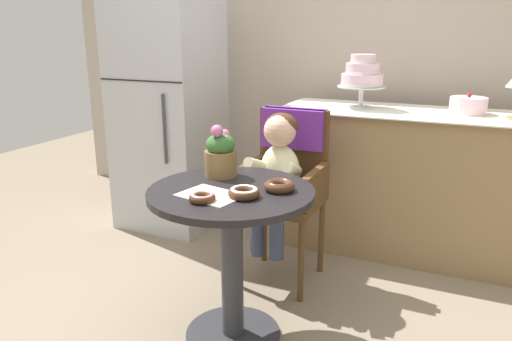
{
  "coord_description": "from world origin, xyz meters",
  "views": [
    {
      "loc": [
        0.91,
        -1.77,
        1.38
      ],
      "look_at": [
        0.05,
        0.15,
        0.77
      ],
      "focal_mm": 34.38,
      "sensor_mm": 36.0,
      "label": 1
    }
  ],
  "objects_px": {
    "donut_front": "(279,185)",
    "tiered_cake_stand": "(362,76)",
    "wicker_chair": "(289,167)",
    "donut_side": "(202,197)",
    "seated_child": "(278,168)",
    "flower_vase": "(221,153)",
    "round_layer_cake": "(468,105)",
    "refrigerator": "(168,107)",
    "donut_mid": "(244,192)",
    "cafe_table": "(232,235)"
  },
  "relations": [
    {
      "from": "tiered_cake_stand",
      "to": "seated_child",
      "type": "bearing_deg",
      "value": -108.16
    },
    {
      "from": "donut_mid",
      "to": "round_layer_cake",
      "type": "xyz_separation_m",
      "value": [
        0.78,
        1.42,
        0.21
      ]
    },
    {
      "from": "seated_child",
      "to": "refrigerator",
      "type": "relative_size",
      "value": 0.43
    },
    {
      "from": "wicker_chair",
      "to": "refrigerator",
      "type": "distance_m",
      "value": 1.15
    },
    {
      "from": "wicker_chair",
      "to": "flower_vase",
      "type": "distance_m",
      "value": 0.58
    },
    {
      "from": "donut_mid",
      "to": "flower_vase",
      "type": "distance_m",
      "value": 0.34
    },
    {
      "from": "donut_front",
      "to": "donut_mid",
      "type": "height_order",
      "value": "donut_front"
    },
    {
      "from": "round_layer_cake",
      "to": "refrigerator",
      "type": "height_order",
      "value": "refrigerator"
    },
    {
      "from": "donut_mid",
      "to": "cafe_table",
      "type": "bearing_deg",
      "value": 143.26
    },
    {
      "from": "donut_front",
      "to": "refrigerator",
      "type": "bearing_deg",
      "value": 140.34
    },
    {
      "from": "donut_front",
      "to": "tiered_cake_stand",
      "type": "xyz_separation_m",
      "value": [
        0.06,
        1.23,
        0.36
      ]
    },
    {
      "from": "cafe_table",
      "to": "tiered_cake_stand",
      "type": "distance_m",
      "value": 1.45
    },
    {
      "from": "donut_mid",
      "to": "flower_vase",
      "type": "relative_size",
      "value": 0.53
    },
    {
      "from": "donut_mid",
      "to": "wicker_chair",
      "type": "bearing_deg",
      "value": 96.73
    },
    {
      "from": "donut_front",
      "to": "round_layer_cake",
      "type": "bearing_deg",
      "value": 62.02
    },
    {
      "from": "seated_child",
      "to": "donut_mid",
      "type": "height_order",
      "value": "seated_child"
    },
    {
      "from": "wicker_chair",
      "to": "tiered_cake_stand",
      "type": "relative_size",
      "value": 2.88
    },
    {
      "from": "round_layer_cake",
      "to": "donut_side",
      "type": "bearing_deg",
      "value": -120.67
    },
    {
      "from": "donut_front",
      "to": "tiered_cake_stand",
      "type": "bearing_deg",
      "value": 87.24
    },
    {
      "from": "seated_child",
      "to": "donut_mid",
      "type": "distance_m",
      "value": 0.62
    },
    {
      "from": "flower_vase",
      "to": "donut_mid",
      "type": "bearing_deg",
      "value": -45.32
    },
    {
      "from": "wicker_chair",
      "to": "donut_front",
      "type": "distance_m",
      "value": 0.66
    },
    {
      "from": "seated_child",
      "to": "round_layer_cake",
      "type": "distance_m",
      "value": 1.22
    },
    {
      "from": "donut_front",
      "to": "tiered_cake_stand",
      "type": "relative_size",
      "value": 0.39
    },
    {
      "from": "cafe_table",
      "to": "flower_vase",
      "type": "xyz_separation_m",
      "value": [
        -0.13,
        0.16,
        0.32
      ]
    },
    {
      "from": "wicker_chair",
      "to": "donut_side",
      "type": "relative_size",
      "value": 8.93
    },
    {
      "from": "cafe_table",
      "to": "donut_side",
      "type": "xyz_separation_m",
      "value": [
        -0.03,
        -0.18,
        0.23
      ]
    },
    {
      "from": "wicker_chair",
      "to": "flower_vase",
      "type": "xyz_separation_m",
      "value": [
        -0.14,
        -0.53,
        0.19
      ]
    },
    {
      "from": "donut_side",
      "to": "seated_child",
      "type": "bearing_deg",
      "value": 86.94
    },
    {
      "from": "seated_child",
      "to": "donut_mid",
      "type": "xyz_separation_m",
      "value": [
        0.09,
        -0.61,
        0.06
      ]
    },
    {
      "from": "seated_child",
      "to": "donut_side",
      "type": "bearing_deg",
      "value": -93.06
    },
    {
      "from": "cafe_table",
      "to": "donut_front",
      "type": "relative_size",
      "value": 5.51
    },
    {
      "from": "wicker_chair",
      "to": "tiered_cake_stand",
      "type": "height_order",
      "value": "tiered_cake_stand"
    },
    {
      "from": "wicker_chair",
      "to": "donut_front",
      "type": "xyz_separation_m",
      "value": [
        0.19,
        -0.63,
        0.1
      ]
    },
    {
      "from": "wicker_chair",
      "to": "donut_side",
      "type": "distance_m",
      "value": 0.88
    },
    {
      "from": "donut_front",
      "to": "refrigerator",
      "type": "distance_m",
      "value": 1.62
    },
    {
      "from": "seated_child",
      "to": "donut_front",
      "type": "height_order",
      "value": "seated_child"
    },
    {
      "from": "tiered_cake_stand",
      "to": "round_layer_cake",
      "type": "bearing_deg",
      "value": 4.53
    },
    {
      "from": "donut_side",
      "to": "flower_vase",
      "type": "relative_size",
      "value": 0.43
    },
    {
      "from": "seated_child",
      "to": "refrigerator",
      "type": "xyz_separation_m",
      "value": [
        -1.05,
        0.56,
        0.17
      ]
    },
    {
      "from": "tiered_cake_stand",
      "to": "cafe_table",
      "type": "bearing_deg",
      "value": -101.09
    },
    {
      "from": "refrigerator",
      "to": "wicker_chair",
      "type": "bearing_deg",
      "value": -21.06
    },
    {
      "from": "wicker_chair",
      "to": "donut_side",
      "type": "bearing_deg",
      "value": -96.75
    },
    {
      "from": "cafe_table",
      "to": "donut_front",
      "type": "distance_m",
      "value": 0.31
    },
    {
      "from": "donut_front",
      "to": "donut_side",
      "type": "bearing_deg",
      "value": -132.23
    },
    {
      "from": "flower_vase",
      "to": "tiered_cake_stand",
      "type": "height_order",
      "value": "tiered_cake_stand"
    },
    {
      "from": "round_layer_cake",
      "to": "seated_child",
      "type": "bearing_deg",
      "value": -137.05
    },
    {
      "from": "donut_front",
      "to": "flower_vase",
      "type": "xyz_separation_m",
      "value": [
        -0.33,
        0.09,
        0.08
      ]
    },
    {
      "from": "donut_front",
      "to": "tiered_cake_stand",
      "type": "height_order",
      "value": "tiered_cake_stand"
    },
    {
      "from": "wicker_chair",
      "to": "flower_vase",
      "type": "height_order",
      "value": "flower_vase"
    }
  ]
}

